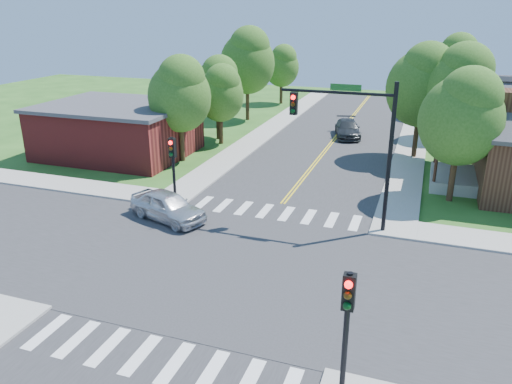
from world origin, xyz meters
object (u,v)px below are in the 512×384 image
at_px(signal_pole_nw, 173,158).
at_px(car_dgrey, 348,129).
at_px(signal_pole_se, 347,311).
at_px(signal_mast_ne, 354,132).
at_px(car_silver, 168,207).

xyz_separation_m(signal_pole_nw, car_dgrey, (6.44, 18.28, -1.98)).
bearing_deg(signal_pole_se, signal_mast_ne, 98.56).
bearing_deg(car_dgrey, signal_pole_nw, -123.32).
distance_m(signal_pole_se, car_dgrey, 29.93).
xyz_separation_m(signal_mast_ne, signal_pole_nw, (-9.51, -0.01, -2.19)).
bearing_deg(signal_pole_nw, signal_pole_se, -45.00).
xyz_separation_m(signal_mast_ne, car_dgrey, (-3.07, 18.27, -4.17)).
bearing_deg(car_dgrey, car_silver, -119.65).
distance_m(signal_pole_se, signal_pole_nw, 15.84).
height_order(signal_pole_se, car_dgrey, signal_pole_se).
xyz_separation_m(car_silver, car_dgrey, (5.74, 20.36, -0.06)).
xyz_separation_m(signal_pole_se, signal_pole_nw, (-11.20, 11.20, 0.00)).
bearing_deg(signal_pole_nw, car_dgrey, 70.59).
distance_m(car_silver, car_dgrey, 21.15).
height_order(signal_pole_nw, car_dgrey, signal_pole_nw).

